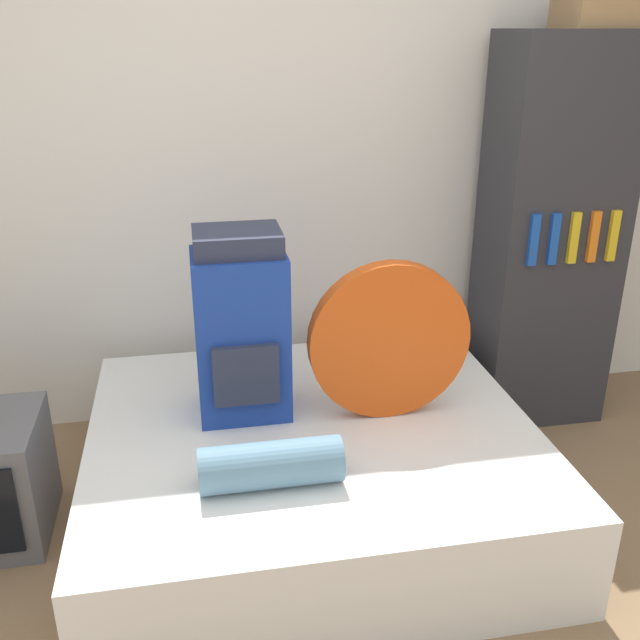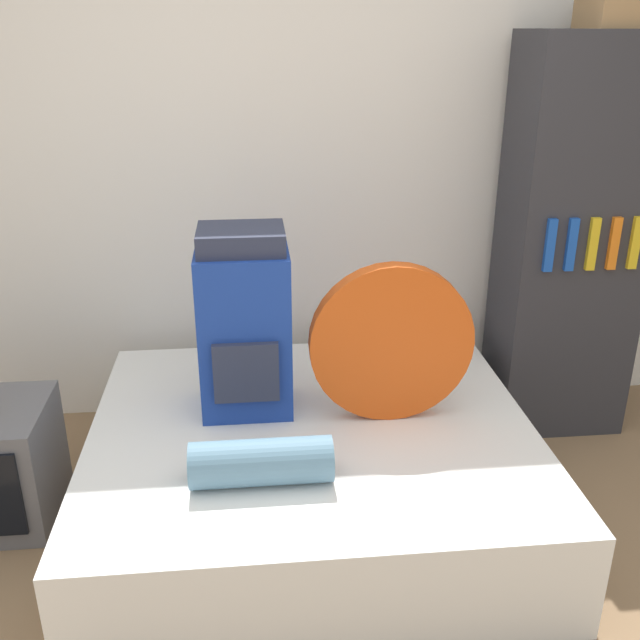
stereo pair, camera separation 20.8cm
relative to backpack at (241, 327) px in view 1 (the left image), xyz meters
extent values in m
cube|color=white|center=(0.17, 0.78, 0.52)|extent=(8.00, 0.05, 2.60)
cube|color=white|center=(0.25, -0.17, -0.58)|extent=(1.75, 1.56, 0.41)
cube|color=navy|center=(0.00, 0.00, -0.03)|extent=(0.36, 0.29, 0.67)
cube|color=#282D42|center=(0.00, 0.02, 0.35)|extent=(0.33, 0.27, 0.09)
cube|color=#282D42|center=(0.00, -0.16, -0.14)|extent=(0.25, 0.03, 0.24)
cylinder|color=#D14C14|center=(0.57, -0.13, -0.05)|extent=(0.65, 0.07, 0.65)
cylinder|color=#5B849E|center=(0.04, -0.54, -0.29)|extent=(0.49, 0.16, 0.16)
cube|color=#2D2D33|center=(1.54, 0.47, 0.15)|extent=(0.61, 0.41, 1.87)
cube|color=#194CB2|center=(1.34, 0.26, 0.21)|extent=(0.04, 0.02, 0.24)
cube|color=#194CB2|center=(1.44, 0.26, 0.21)|extent=(0.04, 0.02, 0.24)
cube|color=gold|center=(1.54, 0.26, 0.21)|extent=(0.04, 0.02, 0.24)
cube|color=orange|center=(1.63, 0.26, 0.21)|extent=(0.04, 0.02, 0.24)
cube|color=gold|center=(1.73, 0.26, 0.21)|extent=(0.04, 0.02, 0.24)
cube|color=#99754C|center=(1.61, 0.45, 1.16)|extent=(0.29, 0.28, 0.15)
camera|label=1|loc=(-0.17, -2.60, 1.10)|focal=40.00mm
camera|label=2|loc=(0.04, -2.63, 1.10)|focal=40.00mm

